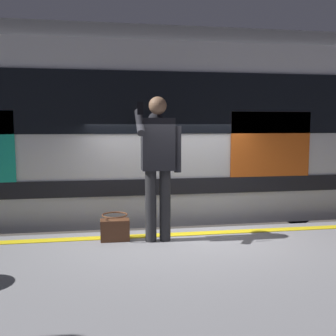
# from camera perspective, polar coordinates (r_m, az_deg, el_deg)

# --- Properties ---
(ground_plane) EXTENTS (23.58, 23.58, 0.00)m
(ground_plane) POSITION_cam_1_polar(r_m,az_deg,el_deg) (5.97, 1.16, -18.38)
(ground_plane) COLOR #4C4742
(platform) EXTENTS (14.19, 3.72, 1.03)m
(platform) POSITION_cam_1_polar(r_m,az_deg,el_deg) (4.11, 6.35, -22.50)
(platform) COLOR gray
(platform) RESTS_ON ground
(safety_line) EXTENTS (13.90, 0.16, 0.01)m
(safety_line) POSITION_cam_1_polar(r_m,az_deg,el_deg) (5.33, 1.78, -9.59)
(safety_line) COLOR yellow
(safety_line) RESTS_ON platform
(track_rail_near) EXTENTS (18.44, 0.08, 0.16)m
(track_rail_near) POSITION_cam_1_polar(r_m,az_deg,el_deg) (6.98, -0.62, -13.91)
(track_rail_near) COLOR slate
(track_rail_near) RESTS_ON ground
(track_rail_far) EXTENTS (18.44, 0.08, 0.16)m
(track_rail_far) POSITION_cam_1_polar(r_m,az_deg,el_deg) (8.32, -2.17, -10.51)
(track_rail_far) COLOR slate
(track_rail_far) RESTS_ON ground
(train_carriage) EXTENTS (12.58, 2.93, 3.78)m
(train_carriage) POSITION_cam_1_polar(r_m,az_deg,el_deg) (7.19, -6.63, 5.80)
(train_carriage) COLOR silver
(train_carriage) RESTS_ON ground
(passenger) EXTENTS (0.57, 0.55, 1.80)m
(passenger) POSITION_cam_1_polar(r_m,az_deg,el_deg) (4.87, -1.47, 1.66)
(passenger) COLOR #262628
(passenger) RESTS_ON platform
(handbag) EXTENTS (0.36, 0.33, 0.34)m
(handbag) POSITION_cam_1_polar(r_m,az_deg,el_deg) (5.08, -7.71, -8.68)
(handbag) COLOR #59331E
(handbag) RESTS_ON platform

